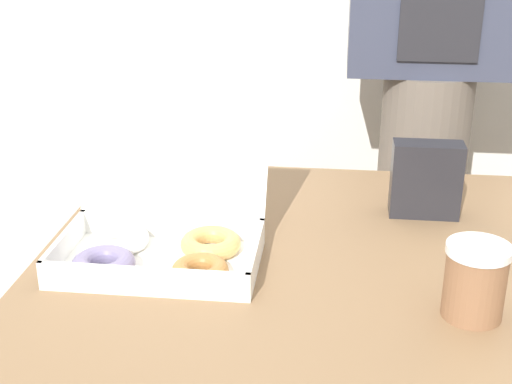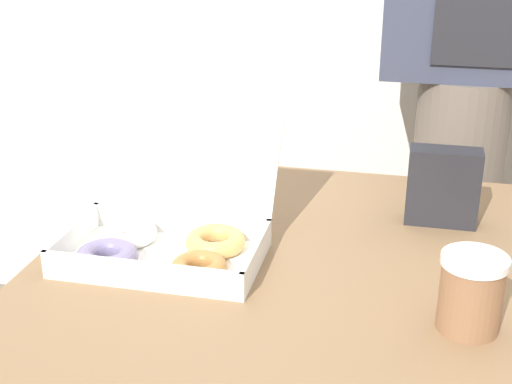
{
  "view_description": "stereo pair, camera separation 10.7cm",
  "coord_description": "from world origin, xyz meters",
  "views": [
    {
      "loc": [
        -0.08,
        -1.04,
        1.31
      ],
      "look_at": [
        -0.2,
        -0.06,
        0.9
      ],
      "focal_mm": 50.0,
      "sensor_mm": 36.0,
      "label": 1
    },
    {
      "loc": [
        0.03,
        -1.02,
        1.31
      ],
      "look_at": [
        -0.2,
        -0.06,
        0.9
      ],
      "focal_mm": 50.0,
      "sensor_mm": 36.0,
      "label": 2
    }
  ],
  "objects": [
    {
      "name": "person_customer",
      "position": [
        0.15,
        0.73,
        0.95
      ],
      "size": [
        0.41,
        0.23,
        1.72
      ],
      "color": "#665B51",
      "rests_on": "ground_plane"
    },
    {
      "name": "napkin_holder",
      "position": [
        0.09,
        0.21,
        0.83
      ],
      "size": [
        0.13,
        0.05,
        0.14
      ],
      "color": "#232328",
      "rests_on": "table"
    },
    {
      "name": "coffee_cup",
      "position": [
        0.12,
        -0.14,
        0.82
      ],
      "size": [
        0.09,
        0.09,
        0.11
      ],
      "color": "#8C6042",
      "rests_on": "table"
    },
    {
      "name": "donut_box",
      "position": [
        -0.36,
        -0.02,
        0.8
      ],
      "size": [
        0.32,
        0.32,
        0.21
      ],
      "color": "white",
      "rests_on": "table"
    }
  ]
}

